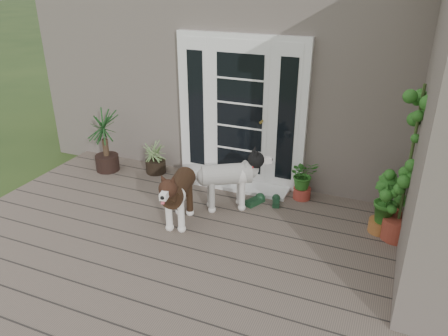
% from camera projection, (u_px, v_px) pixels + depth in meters
% --- Properties ---
extents(deck, '(6.20, 4.60, 0.12)m').
position_uv_depth(deck, '(185.00, 271.00, 4.69)').
color(deck, '#6B5B4C').
rests_on(deck, ground).
extents(house_main, '(7.40, 4.00, 3.10)m').
position_uv_depth(house_main, '(292.00, 62.00, 7.64)').
color(house_main, '#665E54').
rests_on(house_main, ground).
extents(door_unit, '(1.90, 0.14, 2.15)m').
position_uv_depth(door_unit, '(241.00, 112.00, 6.14)').
color(door_unit, white).
rests_on(door_unit, deck).
extents(door_step, '(1.60, 0.40, 0.05)m').
position_uv_depth(door_step, '(235.00, 184.00, 6.41)').
color(door_step, white).
rests_on(door_step, deck).
extents(brindle_dog, '(0.53, 0.92, 0.72)m').
position_uv_depth(brindle_dog, '(179.00, 197.00, 5.34)').
color(brindle_dog, '#372214').
rests_on(brindle_dog, deck).
extents(white_dog, '(0.94, 0.77, 0.73)m').
position_uv_depth(white_dog, '(227.00, 183.00, 5.67)').
color(white_dog, silver).
rests_on(white_dog, deck).
extents(spider_plant, '(0.68, 0.68, 0.55)m').
position_uv_depth(spider_plant, '(155.00, 156.00, 6.73)').
color(spider_plant, '#9EB46F').
rests_on(spider_plant, deck).
extents(yucca, '(0.71, 0.71, 1.00)m').
position_uv_depth(yucca, '(105.00, 141.00, 6.71)').
color(yucca, black).
rests_on(yucca, deck).
extents(herb_a, '(0.53, 0.53, 0.49)m').
position_uv_depth(herb_a, '(303.00, 183.00, 5.96)').
color(herb_a, '#2B651D').
rests_on(herb_a, deck).
extents(herb_b, '(0.50, 0.50, 0.54)m').
position_uv_depth(herb_b, '(382.00, 212.00, 5.18)').
color(herb_b, '#2C611B').
rests_on(herb_b, deck).
extents(herb_c, '(0.39, 0.39, 0.50)m').
position_uv_depth(herb_c, '(402.00, 200.00, 5.51)').
color(herb_c, '#1E5117').
rests_on(herb_c, deck).
extents(sapling, '(0.75, 0.75, 1.93)m').
position_uv_depth(sapling, '(409.00, 164.00, 4.77)').
color(sapling, '#215418').
rests_on(sapling, deck).
extents(clog_left, '(0.20, 0.31, 0.08)m').
position_uv_depth(clog_left, '(276.00, 201.00, 5.90)').
color(clog_left, '#16371F').
rests_on(clog_left, deck).
extents(clog_right, '(0.28, 0.37, 0.10)m').
position_uv_depth(clog_right, '(255.00, 200.00, 5.90)').
color(clog_right, '#14321C').
rests_on(clog_right, deck).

